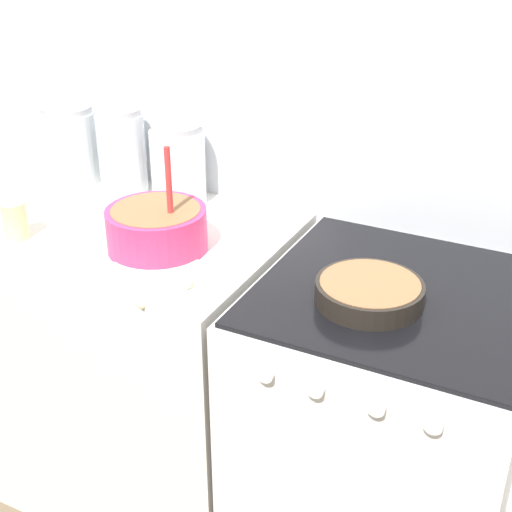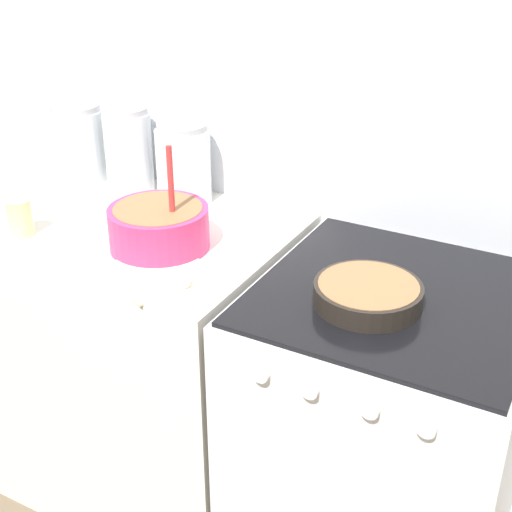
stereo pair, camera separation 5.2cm
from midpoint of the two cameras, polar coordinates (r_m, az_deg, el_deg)
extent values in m
cube|color=silver|center=(2.10, 6.51, 10.15)|extent=(4.91, 0.05, 2.40)
cube|color=silver|center=(2.36, -8.94, -7.90)|extent=(0.96, 0.69, 0.94)
cube|color=silver|center=(2.05, 10.75, -14.44)|extent=(0.68, 0.69, 0.93)
cube|color=black|center=(1.78, 12.04, -3.07)|extent=(0.66, 0.66, 0.01)
cylinder|color=white|center=(1.60, 1.35, -9.42)|extent=(0.04, 0.02, 0.04)
cylinder|color=white|center=(1.56, 5.32, -10.63)|extent=(0.04, 0.02, 0.04)
cylinder|color=white|center=(1.52, 10.12, -12.02)|extent=(0.04, 0.02, 0.04)
cylinder|color=white|center=(1.50, 14.51, -13.22)|extent=(0.04, 0.02, 0.04)
cylinder|color=#E0336B|center=(1.95, -7.01, 2.24)|extent=(0.27, 0.27, 0.12)
cylinder|color=#8C603D|center=(1.94, -7.06, 2.99)|extent=(0.24, 0.24, 0.06)
cylinder|color=red|center=(1.88, -5.99, 4.74)|extent=(0.02, 0.02, 0.28)
cylinder|color=black|center=(1.70, 9.80, -3.06)|extent=(0.26, 0.26, 0.05)
cylinder|color=#8C603D|center=(1.70, 9.82, -2.88)|extent=(0.24, 0.24, 0.04)
cylinder|color=silver|center=(2.47, -13.39, 8.62)|extent=(0.18, 0.18, 0.23)
cylinder|color=red|center=(2.48, -13.28, 7.59)|extent=(0.16, 0.16, 0.14)
cylinder|color=#B2B2B7|center=(2.43, -13.72, 11.45)|extent=(0.16, 0.16, 0.02)
cylinder|color=silver|center=(2.34, -9.50, 8.18)|extent=(0.15, 0.15, 0.25)
cylinder|color=tan|center=(2.35, -9.40, 7.02)|extent=(0.13, 0.13, 0.15)
cylinder|color=#B2B2B7|center=(2.30, -9.76, 11.41)|extent=(0.14, 0.14, 0.02)
cylinder|color=silver|center=(2.22, -5.14, 7.15)|extent=(0.17, 0.17, 0.23)
cylinder|color=white|center=(2.24, -5.09, 6.04)|extent=(0.15, 0.15, 0.14)
cylinder|color=#B2B2B7|center=(2.18, -5.28, 10.24)|extent=(0.15, 0.15, 0.02)
cylinder|color=beige|center=(2.11, -17.70, 2.95)|extent=(0.07, 0.07, 0.11)
cube|color=beige|center=(1.84, -7.18, -1.25)|extent=(0.31, 0.32, 0.01)
cylinder|color=white|center=(1.79, -6.44, -1.95)|extent=(0.09, 0.01, 0.01)
sphere|color=white|center=(1.76, -4.96, -2.03)|extent=(0.04, 0.04, 0.04)
camera|label=1|loc=(0.03, -89.17, 0.43)|focal=50.00mm
camera|label=2|loc=(0.03, 90.83, -0.43)|focal=50.00mm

